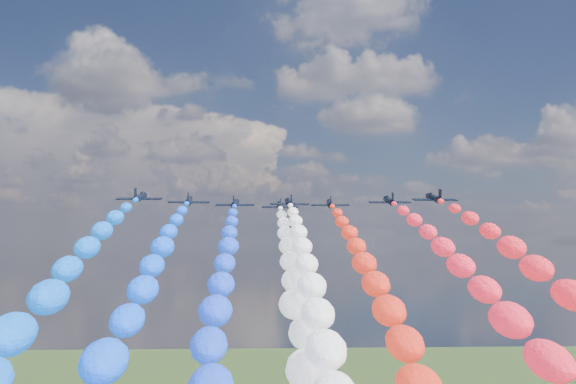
{
  "coord_description": "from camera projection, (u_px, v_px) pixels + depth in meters",
  "views": [
    {
      "loc": [
        -7.38,
        -152.33,
        85.24
      ],
      "look_at": [
        0.0,
        4.0,
        96.83
      ],
      "focal_mm": 42.3,
      "sensor_mm": 36.0,
      "label": 1
    }
  ],
  "objects": [
    {
      "name": "jet_6",
      "position": [
        389.0,
        201.0,
        157.17
      ],
      "size": [
        9.81,
        13.25,
        5.03
      ],
      "primitive_type": null,
      "rotation": [
        0.18,
        0.0,
        -0.02
      ],
      "color": "black"
    },
    {
      "name": "jet_1",
      "position": [
        189.0,
        201.0,
        156.94
      ],
      "size": [
        10.14,
        13.49,
        5.03
      ],
      "primitive_type": null,
      "rotation": [
        0.18,
        0.0,
        0.05
      ],
      "color": "black"
    },
    {
      "name": "trail_1",
      "position": [
        135.0,
        325.0,
        86.97
      ],
      "size": [
        5.94,
        132.82,
        44.32
      ],
      "primitive_type": null,
      "color": "#0F4CFF"
    },
    {
      "name": "jet_3",
      "position": [
        289.0,
        203.0,
        164.6
      ],
      "size": [
        10.19,
        13.52,
        5.03
      ],
      "primitive_type": null,
      "rotation": [
        0.18,
        0.0,
        0.05
      ],
      "color": "black"
    },
    {
      "name": "trail_5",
      "position": [
        382.0,
        314.0,
        99.04
      ],
      "size": [
        5.94,
        132.82,
        44.32
      ],
      "primitive_type": null,
      "color": "red"
    },
    {
      "name": "trail_6",
      "position": [
        496.0,
        324.0,
        87.2
      ],
      "size": [
        5.94,
        132.82,
        44.32
      ],
      "primitive_type": null,
      "color": "#F81F39"
    },
    {
      "name": "jet_4",
      "position": [
        280.0,
        206.0,
        178.32
      ],
      "size": [
        9.66,
        13.15,
        5.03
      ],
      "primitive_type": null,
      "rotation": [
        0.18,
        0.0,
        0.01
      ],
      "color": "black"
    },
    {
      "name": "trail_2",
      "position": [
        220.0,
        315.0,
        98.26
      ],
      "size": [
        5.94,
        132.82,
        44.32
      ],
      "primitive_type": null,
      "color": "blue"
    },
    {
      "name": "trail_4",
      "position": [
        295.0,
        308.0,
        108.36
      ],
      "size": [
        5.94,
        132.82,
        44.32
      ],
      "primitive_type": null,
      "color": "white"
    },
    {
      "name": "jet_2",
      "position": [
        235.0,
        203.0,
        168.23
      ],
      "size": [
        10.22,
        13.54,
        5.03
      ],
      "primitive_type": null,
      "rotation": [
        0.18,
        0.0,
        -0.06
      ],
      "color": "black"
    },
    {
      "name": "jet_5",
      "position": [
        330.0,
        204.0,
        169.01
      ],
      "size": [
        10.26,
        13.57,
        5.03
      ],
      "primitive_type": null,
      "rotation": [
        0.18,
        0.0,
        -0.06
      ],
      "color": "black"
    },
    {
      "name": "jet_0",
      "position": [
        140.0,
        197.0,
        144.65
      ],
      "size": [
        9.97,
        13.37,
        5.03
      ],
      "primitive_type": null,
      "rotation": [
        0.18,
        0.0,
        -0.04
      ],
      "color": "black"
    },
    {
      "name": "trail_3",
      "position": [
        313.0,
        318.0,
        94.64
      ],
      "size": [
        5.94,
        132.82,
        44.32
      ],
      "primitive_type": null,
      "color": "white"
    },
    {
      "name": "jet_7",
      "position": [
        434.0,
        198.0,
        147.89
      ],
      "size": [
        9.8,
        13.25,
        5.03
      ],
      "primitive_type": null,
      "rotation": [
        0.18,
        0.0,
        0.02
      ],
      "color": "black"
    },
    {
      "name": "trail_0",
      "position": [
        31.0,
        338.0,
        74.68
      ],
      "size": [
        5.94,
        132.82,
        44.32
      ],
      "primitive_type": null,
      "color": "blue"
    }
  ]
}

